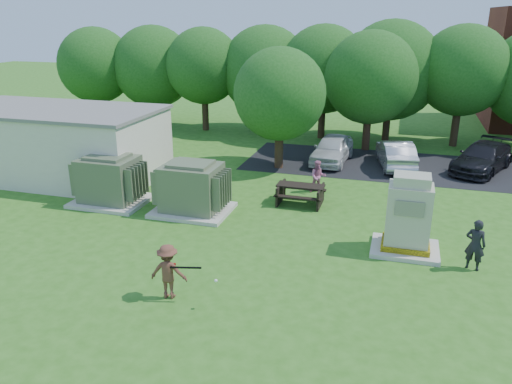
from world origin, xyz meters
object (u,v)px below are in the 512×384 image
(transformer_right, at_px, (192,189))
(picnic_table, at_px, (300,192))
(car_silver_a, at_px, (396,154))
(car_dark, at_px, (482,157))
(batter, at_px, (168,271))
(person_by_generator, at_px, (475,245))
(transformer_left, at_px, (110,181))
(generator_cabinet, at_px, (408,219))
(person_at_picnic, at_px, (318,177))
(car_white, at_px, (332,149))

(transformer_right, height_order, picnic_table, transformer_right)
(car_silver_a, height_order, car_dark, car_silver_a)
(batter, xyz_separation_m, person_by_generator, (8.31, 4.17, 0.03))
(car_silver_a, distance_m, car_dark, 4.25)
(transformer_left, xyz_separation_m, generator_cabinet, (11.92, -1.23, 0.20))
(car_dark, bearing_deg, person_at_picnic, -118.52)
(transformer_right, height_order, batter, transformer_right)
(transformer_left, xyz_separation_m, car_silver_a, (11.27, 8.79, -0.26))
(person_by_generator, bearing_deg, picnic_table, -16.86)
(transformer_right, relative_size, person_by_generator, 1.81)
(batter, bearing_deg, person_by_generator, -160.66)
(transformer_left, xyz_separation_m, person_by_generator, (13.95, -1.94, -0.14))
(transformer_right, distance_m, car_dark, 15.04)
(generator_cabinet, bearing_deg, transformer_right, 171.49)
(generator_cabinet, bearing_deg, car_silver_a, 93.73)
(generator_cabinet, bearing_deg, transformer_left, 174.11)
(picnic_table, height_order, car_white, car_white)
(picnic_table, bearing_deg, batter, -103.71)
(person_by_generator, xyz_separation_m, person_at_picnic, (-5.85, 5.71, -0.10))
(generator_cabinet, xyz_separation_m, car_white, (-3.93, 10.02, -0.44))
(person_at_picnic, bearing_deg, batter, -122.38)
(generator_cabinet, xyz_separation_m, car_silver_a, (-0.65, 10.02, -0.46))
(person_at_picnic, distance_m, car_silver_a, 5.94)
(batter, bearing_deg, picnic_table, -111.04)
(picnic_table, height_order, person_by_generator, person_by_generator)
(transformer_right, relative_size, car_white, 0.70)
(generator_cabinet, distance_m, car_white, 10.77)
(transformer_left, xyz_separation_m, car_white, (7.99, 8.79, -0.24))
(picnic_table, distance_m, person_at_picnic, 1.71)
(transformer_left, height_order, transformer_right, same)
(transformer_right, bearing_deg, picnic_table, 28.35)
(transformer_left, bearing_deg, generator_cabinet, -5.89)
(batter, height_order, car_dark, batter)
(picnic_table, relative_size, car_silver_a, 0.45)
(transformer_right, xyz_separation_m, person_by_generator, (10.25, -1.94, -0.14))
(picnic_table, distance_m, car_dark, 10.65)
(car_silver_a, bearing_deg, person_by_generator, 93.00)
(car_silver_a, bearing_deg, car_dark, 176.41)
(picnic_table, xyz_separation_m, car_silver_a, (3.62, 6.66, 0.19))
(person_by_generator, distance_m, car_dark, 11.39)
(batter, bearing_deg, car_dark, -129.83)
(picnic_table, relative_size, batter, 1.23)
(picnic_table, height_order, batter, batter)
(transformer_right, height_order, car_silver_a, transformer_right)
(transformer_left, height_order, car_silver_a, transformer_left)
(transformer_left, relative_size, car_white, 0.70)
(transformer_right, relative_size, picnic_table, 1.53)
(person_by_generator, relative_size, car_white, 0.39)
(car_silver_a, xyz_separation_m, car_dark, (4.22, 0.55, -0.01))
(person_at_picnic, bearing_deg, car_dark, 18.63)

